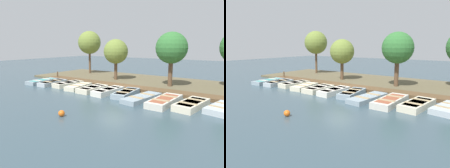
# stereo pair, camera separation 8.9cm
# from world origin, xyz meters

# --- Properties ---
(ground_plane) EXTENTS (80.00, 80.00, 0.00)m
(ground_plane) POSITION_xyz_m (0.00, 0.00, 0.00)
(ground_plane) COLOR #384C56
(shore_bank) EXTENTS (8.00, 24.00, 0.17)m
(shore_bank) POSITION_xyz_m (-5.00, 0.00, 0.09)
(shore_bank) COLOR brown
(shore_bank) RESTS_ON ground_plane
(dock_walkway) EXTENTS (1.36, 18.44, 0.26)m
(dock_walkway) POSITION_xyz_m (-1.41, 0.00, 0.13)
(dock_walkway) COLOR brown
(dock_walkway) RESTS_ON ground_plane
(rowboat_0) EXTENTS (3.18, 1.36, 0.35)m
(rowboat_0) POSITION_xyz_m (1.07, -7.77, 0.17)
(rowboat_0) COLOR #8C9EA8
(rowboat_0) RESTS_ON ground_plane
(rowboat_1) EXTENTS (2.95, 1.20, 0.37)m
(rowboat_1) POSITION_xyz_m (1.08, -6.21, 0.18)
(rowboat_1) COLOR #B2BCC1
(rowboat_1) RESTS_ON ground_plane
(rowboat_2) EXTENTS (2.81, 1.50, 0.40)m
(rowboat_2) POSITION_xyz_m (0.76, -4.48, 0.20)
(rowboat_2) COLOR beige
(rowboat_2) RESTS_ON ground_plane
(rowboat_3) EXTENTS (2.76, 1.37, 0.38)m
(rowboat_3) POSITION_xyz_m (1.05, -2.91, 0.19)
(rowboat_3) COLOR beige
(rowboat_3) RESTS_ON ground_plane
(rowboat_4) EXTENTS (2.68, 1.24, 0.40)m
(rowboat_4) POSITION_xyz_m (1.13, -1.30, 0.20)
(rowboat_4) COLOR beige
(rowboat_4) RESTS_ON ground_plane
(rowboat_5) EXTENTS (2.90, 1.15, 0.42)m
(rowboat_5) POSITION_xyz_m (1.13, 0.27, 0.21)
(rowboat_5) COLOR silver
(rowboat_5) RESTS_ON ground_plane
(rowboat_6) EXTENTS (3.05, 1.43, 0.39)m
(rowboat_6) POSITION_xyz_m (0.88, 1.72, 0.19)
(rowboat_6) COLOR #8C9EA8
(rowboat_6) RESTS_ON ground_plane
(rowboat_7) EXTENTS (3.49, 1.52, 0.33)m
(rowboat_7) POSITION_xyz_m (1.36, 3.28, 0.16)
(rowboat_7) COLOR #8C9EA8
(rowboat_7) RESTS_ON ground_plane
(rowboat_8) EXTENTS (3.36, 1.23, 0.41)m
(rowboat_8) POSITION_xyz_m (1.43, 4.91, 0.21)
(rowboat_8) COLOR beige
(rowboat_8) RESTS_ON ground_plane
(rowboat_9) EXTENTS (3.07, 1.49, 0.41)m
(rowboat_9) POSITION_xyz_m (1.25, 6.51, 0.20)
(rowboat_9) COLOR beige
(rowboat_9) RESTS_ON ground_plane
(rowboat_10) EXTENTS (2.80, 1.69, 0.35)m
(rowboat_10) POSITION_xyz_m (0.90, 8.14, 0.17)
(rowboat_10) COLOR #B2BCC1
(rowboat_10) RESTS_ON ground_plane
(mooring_post_near) EXTENTS (0.12, 0.12, 0.84)m
(mooring_post_near) POSITION_xyz_m (-1.44, -8.45, 0.42)
(mooring_post_near) COLOR brown
(mooring_post_near) RESTS_ON ground_plane
(buoy) EXTENTS (0.34, 0.34, 0.34)m
(buoy) POSITION_xyz_m (6.79, 1.44, 0.17)
(buoy) COLOR orange
(buoy) RESTS_ON ground_plane
(park_tree_far_left) EXTENTS (2.77, 2.77, 5.31)m
(park_tree_far_left) POSITION_xyz_m (-6.24, -8.03, 3.90)
(park_tree_far_left) COLOR brown
(park_tree_far_left) RESTS_ON ground_plane
(park_tree_left) EXTENTS (2.44, 2.44, 4.23)m
(park_tree_left) POSITION_xyz_m (-4.00, -2.57, 2.98)
(park_tree_left) COLOR brown
(park_tree_left) RESTS_ON ground_plane
(park_tree_center) EXTENTS (2.65, 2.65, 4.76)m
(park_tree_center) POSITION_xyz_m (-3.74, 3.26, 3.39)
(park_tree_center) COLOR brown
(park_tree_center) RESTS_ON ground_plane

